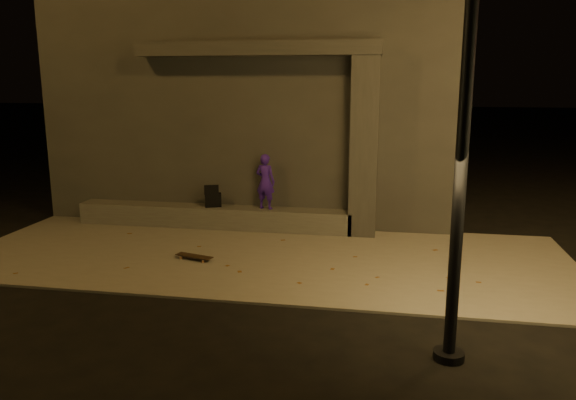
% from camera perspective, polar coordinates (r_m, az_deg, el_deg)
% --- Properties ---
extents(ground, '(120.00, 120.00, 0.00)m').
position_cam_1_polar(ground, '(8.51, -5.56, -9.87)').
color(ground, black).
rests_on(ground, ground).
extents(sidewalk, '(11.00, 4.40, 0.04)m').
position_cam_1_polar(sidewalk, '(10.33, -2.53, -5.68)').
color(sidewalk, slate).
rests_on(sidewalk, ground).
extents(building, '(9.00, 5.10, 5.22)m').
position_cam_1_polar(building, '(14.44, -2.54, 9.90)').
color(building, '#393633').
rests_on(building, ground).
extents(ledge, '(6.00, 0.55, 0.45)m').
position_cam_1_polar(ledge, '(12.27, -7.57, -1.68)').
color(ledge, '#54514C').
rests_on(ledge, sidewalk).
extents(column, '(0.55, 0.55, 3.60)m').
position_cam_1_polar(column, '(11.42, 7.75, 5.32)').
color(column, '#393633').
rests_on(column, sidewalk).
extents(canopy, '(5.00, 0.70, 0.28)m').
position_cam_1_polar(canopy, '(11.71, -3.16, 15.09)').
color(canopy, '#393633').
rests_on(canopy, column).
extents(skateboarder, '(0.48, 0.38, 1.17)m').
position_cam_1_polar(skateboarder, '(11.80, -2.32, 1.89)').
color(skateboarder, '#3C19A7').
rests_on(skateboarder, ledge).
extents(backpack, '(0.40, 0.32, 0.49)m').
position_cam_1_polar(backpack, '(12.18, -7.62, 0.11)').
color(backpack, black).
rests_on(backpack, ledge).
extents(skateboard, '(0.72, 0.36, 0.08)m').
position_cam_1_polar(skateboard, '(10.15, -9.51, -5.67)').
color(skateboard, black).
rests_on(skateboard, sidewalk).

